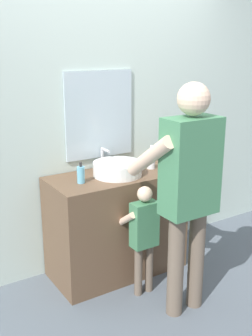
{
  "coord_description": "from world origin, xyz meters",
  "views": [
    {
      "loc": [
        -1.66,
        -2.47,
        1.9
      ],
      "look_at": [
        0.0,
        0.15,
        0.97
      ],
      "focal_mm": 44.35,
      "sensor_mm": 36.0,
      "label": 1
    }
  ],
  "objects_px": {
    "child_toddler": "(144,231)",
    "adult_parent": "(188,181)",
    "toothbrush_cup": "(151,163)",
    "soap_bottle": "(81,175)"
  },
  "relations": [
    {
      "from": "child_toddler",
      "to": "adult_parent",
      "type": "height_order",
      "value": "adult_parent"
    },
    {
      "from": "toothbrush_cup",
      "to": "adult_parent",
      "type": "height_order",
      "value": "adult_parent"
    },
    {
      "from": "soap_bottle",
      "to": "adult_parent",
      "type": "height_order",
      "value": "adult_parent"
    },
    {
      "from": "child_toddler",
      "to": "adult_parent",
      "type": "relative_size",
      "value": 0.53
    },
    {
      "from": "soap_bottle",
      "to": "adult_parent",
      "type": "relative_size",
      "value": 0.1
    },
    {
      "from": "child_toddler",
      "to": "adult_parent",
      "type": "xyz_separation_m",
      "value": [
        0.14,
        -0.33,
        0.47
      ]
    },
    {
      "from": "soap_bottle",
      "to": "child_toddler",
      "type": "bearing_deg",
      "value": -47.38
    },
    {
      "from": "soap_bottle",
      "to": "adult_parent",
      "type": "bearing_deg",
      "value": -55.74
    },
    {
      "from": "soap_bottle",
      "to": "child_toddler",
      "type": "distance_m",
      "value": 0.64
    },
    {
      "from": "toothbrush_cup",
      "to": "child_toddler",
      "type": "xyz_separation_m",
      "value": [
        -0.34,
        -0.39,
        -0.39
      ]
    }
  ]
}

